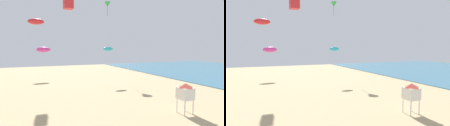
{
  "view_description": "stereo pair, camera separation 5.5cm",
  "coord_description": "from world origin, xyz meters",
  "views": [
    {
      "loc": [
        -2.99,
        -0.03,
        5.53
      ],
      "look_at": [
        4.08,
        16.32,
        4.11
      ],
      "focal_mm": 31.08,
      "sensor_mm": 36.0,
      "label": 1
    },
    {
      "loc": [
        -2.94,
        -0.05,
        5.53
      ],
      "look_at": [
        4.08,
        16.32,
        4.11
      ],
      "focal_mm": 31.08,
      "sensor_mm": 36.0,
      "label": 2
    }
  ],
  "objects": [
    {
      "name": "kite_cyan_parafoil_2",
      "position": [
        8.72,
        28.59,
        5.32
      ],
      "size": [
        1.63,
        0.45,
        0.64
      ],
      "color": "#2DB7CC"
    },
    {
      "name": "kite_red_box",
      "position": [
        1.23,
        21.87,
        10.58
      ],
      "size": [
        1.01,
        1.01,
        1.59
      ],
      "color": "red"
    },
    {
      "name": "kite_red_parafoil_2",
      "position": [
        -2.09,
        23.45,
        8.44
      ],
      "size": [
        1.74,
        0.48,
        0.68
      ],
      "color": "red"
    },
    {
      "name": "kite_magenta_parafoil",
      "position": [
        -0.4,
        37.65,
        5.17
      ],
      "size": [
        2.49,
        0.69,
        0.97
      ],
      "color": "#DB3D9E"
    },
    {
      "name": "kite_green_delta",
      "position": [
        11.87,
        36.63,
        14.16
      ],
      "size": [
        1.19,
        1.19,
        2.71
      ],
      "color": "green"
    },
    {
      "name": "lifeguard_stand",
      "position": [
        9.0,
        12.2,
        1.84
      ],
      "size": [
        1.1,
        1.1,
        2.55
      ],
      "rotation": [
        0.0,
        0.0,
        -0.0
      ],
      "color": "white",
      "rests_on": "ground"
    }
  ]
}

